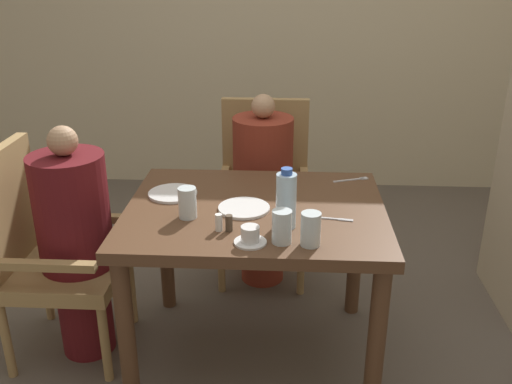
{
  "coord_description": "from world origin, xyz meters",
  "views": [
    {
      "loc": [
        0.13,
        -2.18,
        1.73
      ],
      "look_at": [
        0.0,
        0.04,
        0.8
      ],
      "focal_mm": 40.0,
      "sensor_mm": 36.0,
      "label": 1
    }
  ],
  "objects_px": {
    "diner_in_left_chair": "(76,242)",
    "diner_in_far_chair": "(263,189)",
    "chair_far_side": "(264,184)",
    "glass_tall_near": "(282,227)",
    "glass_tall_far": "(311,229)",
    "teacup_with_saucer": "(250,236)",
    "plate_main_left": "(244,208)",
    "water_bottle": "(286,200)",
    "plate_main_right": "(173,193)",
    "glass_tall_mid": "(187,203)",
    "chair_left_side": "(45,249)"
  },
  "relations": [
    {
      "from": "diner_in_left_chair",
      "to": "plate_main_left",
      "type": "bearing_deg",
      "value": -2.18
    },
    {
      "from": "plate_main_left",
      "to": "water_bottle",
      "type": "relative_size",
      "value": 0.89
    },
    {
      "from": "glass_tall_mid",
      "to": "plate_main_right",
      "type": "bearing_deg",
      "value": 115.06
    },
    {
      "from": "chair_far_side",
      "to": "glass_tall_far",
      "type": "bearing_deg",
      "value": -79.27
    },
    {
      "from": "water_bottle",
      "to": "glass_tall_far",
      "type": "bearing_deg",
      "value": -58.17
    },
    {
      "from": "glass_tall_mid",
      "to": "glass_tall_near",
      "type": "bearing_deg",
      "value": -27.33
    },
    {
      "from": "plate_main_right",
      "to": "glass_tall_far",
      "type": "height_order",
      "value": "glass_tall_far"
    },
    {
      "from": "plate_main_left",
      "to": "teacup_with_saucer",
      "type": "height_order",
      "value": "teacup_with_saucer"
    },
    {
      "from": "diner_in_left_chair",
      "to": "chair_far_side",
      "type": "distance_m",
      "value": 1.15
    },
    {
      "from": "chair_left_side",
      "to": "plate_main_left",
      "type": "bearing_deg",
      "value": -1.82
    },
    {
      "from": "plate_main_right",
      "to": "glass_tall_far",
      "type": "bearing_deg",
      "value": -36.59
    },
    {
      "from": "diner_in_left_chair",
      "to": "teacup_with_saucer",
      "type": "relative_size",
      "value": 9.0
    },
    {
      "from": "glass_tall_far",
      "to": "chair_far_side",
      "type": "bearing_deg",
      "value": 100.73
    },
    {
      "from": "glass_tall_near",
      "to": "diner_in_far_chair",
      "type": "bearing_deg",
      "value": 96.58
    },
    {
      "from": "chair_far_side",
      "to": "chair_left_side",
      "type": "bearing_deg",
      "value": -138.47
    },
    {
      "from": "glass_tall_near",
      "to": "glass_tall_mid",
      "type": "bearing_deg",
      "value": 152.67
    },
    {
      "from": "plate_main_right",
      "to": "glass_tall_near",
      "type": "xyz_separation_m",
      "value": [
        0.49,
        -0.43,
        0.06
      ]
    },
    {
      "from": "diner_in_left_chair",
      "to": "glass_tall_mid",
      "type": "xyz_separation_m",
      "value": [
        0.52,
        -0.12,
        0.25
      ]
    },
    {
      "from": "glass_tall_near",
      "to": "glass_tall_mid",
      "type": "distance_m",
      "value": 0.43
    },
    {
      "from": "plate_main_right",
      "to": "teacup_with_saucer",
      "type": "relative_size",
      "value": 1.78
    },
    {
      "from": "water_bottle",
      "to": "glass_tall_near",
      "type": "relative_size",
      "value": 1.9
    },
    {
      "from": "chair_left_side",
      "to": "glass_tall_mid",
      "type": "distance_m",
      "value": 0.74
    },
    {
      "from": "water_bottle",
      "to": "glass_tall_near",
      "type": "height_order",
      "value": "water_bottle"
    },
    {
      "from": "glass_tall_far",
      "to": "diner_in_far_chair",
      "type": "bearing_deg",
      "value": 102.25
    },
    {
      "from": "diner_in_far_chair",
      "to": "glass_tall_near",
      "type": "relative_size",
      "value": 8.46
    },
    {
      "from": "teacup_with_saucer",
      "to": "glass_tall_far",
      "type": "bearing_deg",
      "value": -0.19
    },
    {
      "from": "chair_left_side",
      "to": "chair_far_side",
      "type": "relative_size",
      "value": 1.0
    },
    {
      "from": "chair_far_side",
      "to": "glass_tall_near",
      "type": "bearing_deg",
      "value": -84.27
    },
    {
      "from": "diner_in_far_chair",
      "to": "chair_left_side",
      "type": "bearing_deg",
      "value": -143.94
    },
    {
      "from": "diner_in_left_chair",
      "to": "glass_tall_near",
      "type": "height_order",
      "value": "diner_in_left_chair"
    },
    {
      "from": "glass_tall_mid",
      "to": "glass_tall_far",
      "type": "xyz_separation_m",
      "value": [
        0.48,
        -0.21,
        0.0
      ]
    },
    {
      "from": "plate_main_right",
      "to": "glass_tall_mid",
      "type": "xyz_separation_m",
      "value": [
        0.11,
        -0.23,
        0.06
      ]
    },
    {
      "from": "diner_in_left_chair",
      "to": "plate_main_left",
      "type": "distance_m",
      "value": 0.77
    },
    {
      "from": "plate_main_right",
      "to": "water_bottle",
      "type": "xyz_separation_m",
      "value": [
        0.5,
        -0.29,
        0.11
      ]
    },
    {
      "from": "plate_main_left",
      "to": "glass_tall_far",
      "type": "xyz_separation_m",
      "value": [
        0.26,
        -0.3,
        0.06
      ]
    },
    {
      "from": "teacup_with_saucer",
      "to": "plate_main_left",
      "type": "bearing_deg",
      "value": 98.94
    },
    {
      "from": "plate_main_right",
      "to": "water_bottle",
      "type": "bearing_deg",
      "value": -30.31
    },
    {
      "from": "chair_left_side",
      "to": "plate_main_left",
      "type": "distance_m",
      "value": 0.92
    },
    {
      "from": "diner_in_left_chair",
      "to": "diner_in_far_chair",
      "type": "distance_m",
      "value": 1.04
    },
    {
      "from": "plate_main_left",
      "to": "plate_main_right",
      "type": "relative_size",
      "value": 1.0
    },
    {
      "from": "chair_far_side",
      "to": "glass_tall_mid",
      "type": "bearing_deg",
      "value": -105.66
    },
    {
      "from": "chair_far_side",
      "to": "glass_tall_near",
      "type": "height_order",
      "value": "chair_far_side"
    },
    {
      "from": "plate_main_left",
      "to": "glass_tall_far",
      "type": "relative_size",
      "value": 1.69
    },
    {
      "from": "water_bottle",
      "to": "glass_tall_far",
      "type": "xyz_separation_m",
      "value": [
        0.09,
        -0.15,
        -0.05
      ]
    },
    {
      "from": "chair_left_side",
      "to": "glass_tall_mid",
      "type": "bearing_deg",
      "value": -9.79
    },
    {
      "from": "water_bottle",
      "to": "plate_main_right",
      "type": "bearing_deg",
      "value": 149.69
    },
    {
      "from": "chair_left_side",
      "to": "plate_main_right",
      "type": "bearing_deg",
      "value": 11.28
    },
    {
      "from": "teacup_with_saucer",
      "to": "diner_in_far_chair",
      "type": "bearing_deg",
      "value": 90.05
    },
    {
      "from": "diner_in_left_chair",
      "to": "diner_in_far_chair",
      "type": "height_order",
      "value": "diner_in_left_chair"
    },
    {
      "from": "teacup_with_saucer",
      "to": "water_bottle",
      "type": "relative_size",
      "value": 0.5
    }
  ]
}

